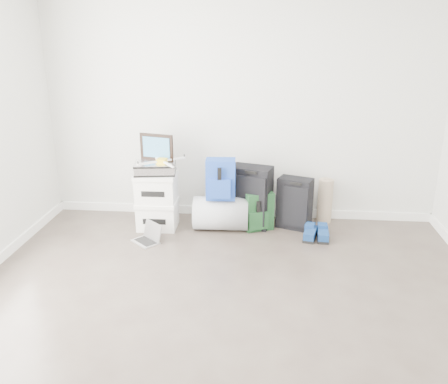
# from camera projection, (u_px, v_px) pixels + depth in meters

# --- Properties ---
(ground) EXTENTS (5.00, 5.00, 0.00)m
(ground) POSITION_uv_depth(u_px,v_px,m) (220.00, 343.00, 3.42)
(ground) COLOR #3D312C
(ground) RESTS_ON ground
(room_envelope) EXTENTS (4.52, 5.02, 2.71)m
(room_envelope) POSITION_uv_depth(u_px,v_px,m) (219.00, 103.00, 2.87)
(room_envelope) COLOR silver
(room_envelope) RESTS_ON ground
(boxes_stack) EXTENTS (0.46, 0.37, 0.64)m
(boxes_stack) POSITION_uv_depth(u_px,v_px,m) (157.00, 201.00, 5.31)
(boxes_stack) COLOR silver
(boxes_stack) RESTS_ON ground
(briefcase) EXTENTS (0.47, 0.37, 0.12)m
(briefcase) POSITION_uv_depth(u_px,v_px,m) (155.00, 168.00, 5.18)
(briefcase) COLOR #B2B2B7
(briefcase) RESTS_ON boxes_stack
(painting) EXTENTS (0.39, 0.12, 0.30)m
(painting) POSITION_uv_depth(u_px,v_px,m) (156.00, 147.00, 5.21)
(painting) COLOR black
(painting) RESTS_ON briefcase
(drone) EXTENTS (0.47, 0.47, 0.05)m
(drone) POSITION_uv_depth(u_px,v_px,m) (162.00, 161.00, 5.13)
(drone) COLOR yellow
(drone) RESTS_ON briefcase
(duffel_bag) EXTENTS (0.62, 0.39, 0.38)m
(duffel_bag) POSITION_uv_depth(u_px,v_px,m) (221.00, 213.00, 5.31)
(duffel_bag) COLOR gray
(duffel_bag) RESTS_ON ground
(blue_backpack) EXTENTS (0.33, 0.25, 0.45)m
(blue_backpack) POSITION_uv_depth(u_px,v_px,m) (221.00, 180.00, 5.15)
(blue_backpack) COLOR navy
(blue_backpack) RESTS_ON duffel_bag
(large_suitcase) EXTENTS (0.51, 0.40, 0.70)m
(large_suitcase) POSITION_uv_depth(u_px,v_px,m) (251.00, 197.00, 5.35)
(large_suitcase) COLOR black
(large_suitcase) RESTS_ON ground
(green_backpack) EXTENTS (0.36, 0.32, 0.43)m
(green_backpack) POSITION_uv_depth(u_px,v_px,m) (258.00, 212.00, 5.30)
(green_backpack) COLOR #13341C
(green_backpack) RESTS_ON ground
(carry_on) EXTENTS (0.42, 0.35, 0.58)m
(carry_on) POSITION_uv_depth(u_px,v_px,m) (295.00, 203.00, 5.32)
(carry_on) COLOR black
(carry_on) RESTS_ON ground
(shoes) EXTENTS (0.30, 0.32, 0.10)m
(shoes) POSITION_uv_depth(u_px,v_px,m) (317.00, 234.00, 5.11)
(shoes) COLOR black
(shoes) RESTS_ON ground
(rolled_rug) EXTENTS (0.17, 0.17, 0.52)m
(rolled_rug) POSITION_uv_depth(u_px,v_px,m) (325.00, 201.00, 5.49)
(rolled_rug) COLOR tan
(rolled_rug) RESTS_ON ground
(laptop) EXTENTS (0.35, 0.34, 0.20)m
(laptop) POSITION_uv_depth(u_px,v_px,m) (148.00, 237.00, 5.04)
(laptop) COLOR silver
(laptop) RESTS_ON ground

